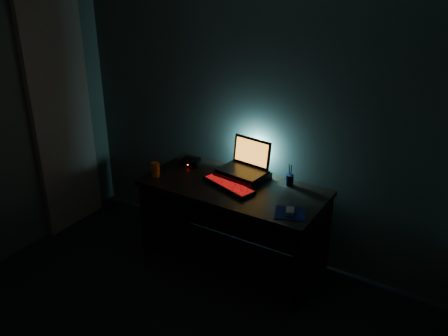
% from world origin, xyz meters
% --- Properties ---
extents(room, '(3.50, 4.00, 2.50)m').
position_xyz_m(room, '(0.00, 0.00, 1.25)').
color(room, black).
rests_on(room, ground).
extents(desk, '(1.50, 0.70, 0.75)m').
position_xyz_m(desk, '(0.00, 1.67, 0.49)').
color(desk, black).
rests_on(desk, ground).
extents(curtain, '(0.06, 0.65, 2.30)m').
position_xyz_m(curtain, '(-1.71, 1.42, 1.15)').
color(curtain, '#BDB097').
rests_on(curtain, ground).
extents(riser, '(0.43, 0.34, 0.06)m').
position_xyz_m(riser, '(-0.01, 1.78, 0.78)').
color(riser, black).
rests_on(riser, desk).
extents(laptop, '(0.41, 0.32, 0.26)m').
position_xyz_m(laptop, '(-0.00, 1.83, 0.87)').
color(laptop, black).
rests_on(laptop, riser).
extents(keyboard, '(0.51, 0.30, 0.03)m').
position_xyz_m(keyboard, '(-0.03, 1.58, 0.76)').
color(keyboard, black).
rests_on(keyboard, desk).
extents(mousepad, '(0.28, 0.27, 0.00)m').
position_xyz_m(mousepad, '(0.58, 1.45, 0.75)').
color(mousepad, '#0B174D').
rests_on(mousepad, desk).
extents(mouse, '(0.09, 0.11, 0.03)m').
position_xyz_m(mouse, '(0.58, 1.45, 0.77)').
color(mouse, gray).
rests_on(mouse, mousepad).
extents(pen_cup, '(0.07, 0.07, 0.09)m').
position_xyz_m(pen_cup, '(0.38, 1.87, 0.80)').
color(pen_cup, black).
rests_on(pen_cup, desk).
extents(juice_glass, '(0.08, 0.08, 0.12)m').
position_xyz_m(juice_glass, '(-0.66, 1.43, 0.81)').
color(juice_glass, '#E0560B').
rests_on(juice_glass, desk).
extents(router, '(0.18, 0.16, 0.05)m').
position_xyz_m(router, '(-0.54, 1.78, 0.78)').
color(router, black).
rests_on(router, desk).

